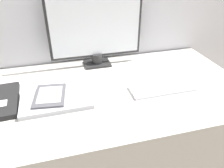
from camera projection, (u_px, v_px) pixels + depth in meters
desk at (111, 144)px, 1.26m from camera, size 1.35×0.73×0.75m
monitor at (96, 29)px, 1.18m from camera, size 0.52×0.11×0.41m
keyboard at (163, 88)px, 1.06m from camera, size 0.32×0.11×0.01m
laptop at (56, 99)px, 0.97m from camera, size 0.31×0.21×0.02m
ereader at (50, 95)px, 0.97m from camera, size 0.15×0.20×0.01m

